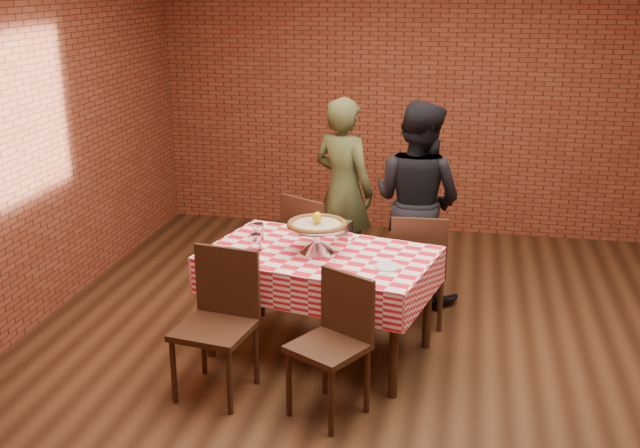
% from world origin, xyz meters
% --- Properties ---
extents(ground, '(6.00, 6.00, 0.00)m').
position_xyz_m(ground, '(0.00, 0.00, 0.00)').
color(ground, black).
rests_on(ground, ground).
extents(back_wall, '(5.50, 0.00, 5.50)m').
position_xyz_m(back_wall, '(0.00, 3.00, 1.45)').
color(back_wall, maroon).
rests_on(back_wall, ground).
extents(table, '(1.67, 1.22, 0.75)m').
position_xyz_m(table, '(-0.52, 0.08, 0.38)').
color(table, '#392014').
rests_on(table, ground).
extents(tablecloth, '(1.72, 1.26, 0.26)m').
position_xyz_m(tablecloth, '(-0.52, 0.08, 0.63)').
color(tablecloth, red).
rests_on(tablecloth, table).
extents(pizza_stand, '(0.58, 0.58, 0.19)m').
position_xyz_m(pizza_stand, '(-0.54, 0.09, 0.85)').
color(pizza_stand, silver).
rests_on(pizza_stand, tablecloth).
extents(pizza, '(0.56, 0.56, 0.03)m').
position_xyz_m(pizza, '(-0.54, 0.09, 0.95)').
color(pizza, '#C6B48C').
rests_on(pizza, pizza_stand).
extents(lemon, '(0.09, 0.09, 0.09)m').
position_xyz_m(lemon, '(-0.54, 0.09, 1.00)').
color(lemon, yellow).
rests_on(lemon, pizza).
extents(water_glass_left, '(0.09, 0.09, 0.12)m').
position_xyz_m(water_glass_left, '(-0.96, 0.03, 0.82)').
color(water_glass_left, white).
rests_on(water_glass_left, tablecloth).
extents(water_glass_right, '(0.09, 0.09, 0.12)m').
position_xyz_m(water_glass_right, '(-1.01, 0.26, 0.82)').
color(water_glass_right, white).
rests_on(water_glass_right, tablecloth).
extents(side_plate, '(0.21, 0.21, 0.01)m').
position_xyz_m(side_plate, '(-0.03, -0.12, 0.76)').
color(side_plate, white).
rests_on(side_plate, tablecloth).
extents(sweetener_packet_a, '(0.05, 0.04, 0.00)m').
position_xyz_m(sweetener_packet_a, '(-0.03, -0.23, 0.76)').
color(sweetener_packet_a, white).
rests_on(sweetener_packet_a, tablecloth).
extents(sweetener_packet_b, '(0.06, 0.05, 0.00)m').
position_xyz_m(sweetener_packet_b, '(0.10, -0.16, 0.76)').
color(sweetener_packet_b, white).
rests_on(sweetener_packet_b, tablecloth).
extents(condiment_caddy, '(0.12, 0.11, 0.15)m').
position_xyz_m(condiment_caddy, '(-0.40, 0.35, 0.83)').
color(condiment_caddy, silver).
rests_on(condiment_caddy, tablecloth).
extents(chair_near_left, '(0.51, 0.51, 0.93)m').
position_xyz_m(chair_near_left, '(-1.06, -0.61, 0.46)').
color(chair_near_left, '#392014').
rests_on(chair_near_left, ground).
extents(chair_near_right, '(0.54, 0.54, 0.88)m').
position_xyz_m(chair_near_right, '(-0.31, -0.71, 0.44)').
color(chair_near_right, '#392014').
rests_on(chair_near_right, ground).
extents(chair_far_left, '(0.60, 0.60, 0.92)m').
position_xyz_m(chair_far_left, '(-0.71, 0.97, 0.46)').
color(chair_far_left, '#392014').
rests_on(chair_far_left, ground).
extents(chair_far_right, '(0.44, 0.44, 0.89)m').
position_xyz_m(chair_far_right, '(0.11, 0.74, 0.45)').
color(chair_far_right, '#392014').
rests_on(chair_far_right, ground).
extents(diner_olive, '(0.70, 0.61, 1.61)m').
position_xyz_m(diner_olive, '(-0.60, 1.53, 0.81)').
color(diner_olive, '#434925').
rests_on(diner_olive, ground).
extents(diner_black, '(1.00, 0.92, 1.64)m').
position_xyz_m(diner_black, '(0.05, 1.24, 0.82)').
color(diner_black, black).
rests_on(diner_black, ground).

